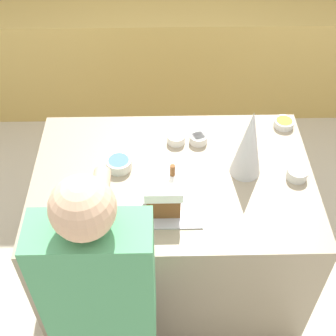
{
  "coord_description": "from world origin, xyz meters",
  "views": [
    {
      "loc": [
        -0.06,
        -1.64,
        2.62
      ],
      "look_at": [
        -0.03,
        0.0,
        0.95
      ],
      "focal_mm": 50.0,
      "sensor_mm": 36.0,
      "label": 1
    }
  ],
  "objects_px": {
    "candy_bowl_center_rear": "(284,123)",
    "candy_bowl_front_corner": "(198,138)",
    "person": "(104,313)",
    "candy_bowl_near_tray_left": "(176,138)",
    "candy_bowl_behind_tray": "(297,173)",
    "candy_bowl_far_left": "(119,163)",
    "baking_tray": "(164,205)",
    "decorative_tree": "(249,143)",
    "gingerbread_house": "(163,192)"
  },
  "relations": [
    {
      "from": "baking_tray",
      "to": "candy_bowl_far_left",
      "type": "height_order",
      "value": "candy_bowl_far_left"
    },
    {
      "from": "candy_bowl_far_left",
      "to": "candy_bowl_behind_tray",
      "type": "bearing_deg",
      "value": -5.62
    },
    {
      "from": "decorative_tree",
      "to": "candy_bowl_far_left",
      "type": "bearing_deg",
      "value": 176.6
    },
    {
      "from": "candy_bowl_near_tray_left",
      "to": "candy_bowl_front_corner",
      "type": "xyz_separation_m",
      "value": [
        0.12,
        -0.0,
        -0.0
      ]
    },
    {
      "from": "baking_tray",
      "to": "candy_bowl_far_left",
      "type": "distance_m",
      "value": 0.35
    },
    {
      "from": "candy_bowl_center_rear",
      "to": "person",
      "type": "distance_m",
      "value": 1.45
    },
    {
      "from": "baking_tray",
      "to": "candy_bowl_front_corner",
      "type": "height_order",
      "value": "candy_bowl_front_corner"
    },
    {
      "from": "baking_tray",
      "to": "decorative_tree",
      "type": "height_order",
      "value": "decorative_tree"
    },
    {
      "from": "baking_tray",
      "to": "candy_bowl_behind_tray",
      "type": "bearing_deg",
      "value": 14.19
    },
    {
      "from": "candy_bowl_behind_tray",
      "to": "gingerbread_house",
      "type": "bearing_deg",
      "value": -165.82
    },
    {
      "from": "candy_bowl_far_left",
      "to": "candy_bowl_near_tray_left",
      "type": "bearing_deg",
      "value": 32.46
    },
    {
      "from": "candy_bowl_near_tray_left",
      "to": "candy_bowl_behind_tray",
      "type": "height_order",
      "value": "candy_bowl_behind_tray"
    },
    {
      "from": "candy_bowl_far_left",
      "to": "candy_bowl_front_corner",
      "type": "bearing_deg",
      "value": 24.2
    },
    {
      "from": "gingerbread_house",
      "to": "candy_bowl_center_rear",
      "type": "height_order",
      "value": "gingerbread_house"
    },
    {
      "from": "gingerbread_house",
      "to": "candy_bowl_far_left",
      "type": "relative_size",
      "value": 1.77
    },
    {
      "from": "candy_bowl_front_corner",
      "to": "candy_bowl_center_rear",
      "type": "bearing_deg",
      "value": 14.21
    },
    {
      "from": "baking_tray",
      "to": "candy_bowl_front_corner",
      "type": "xyz_separation_m",
      "value": [
        0.2,
        0.45,
        0.02
      ]
    },
    {
      "from": "baking_tray",
      "to": "decorative_tree",
      "type": "xyz_separation_m",
      "value": [
        0.42,
        0.22,
        0.19
      ]
    },
    {
      "from": "candy_bowl_behind_tray",
      "to": "person",
      "type": "xyz_separation_m",
      "value": [
        -0.93,
        -0.7,
        -0.08
      ]
    },
    {
      "from": "baking_tray",
      "to": "candy_bowl_near_tray_left",
      "type": "relative_size",
      "value": 3.72
    },
    {
      "from": "candy_bowl_behind_tray",
      "to": "person",
      "type": "relative_size",
      "value": 0.06
    },
    {
      "from": "candy_bowl_center_rear",
      "to": "baking_tray",
      "type": "bearing_deg",
      "value": -140.18
    },
    {
      "from": "candy_bowl_far_left",
      "to": "gingerbread_house",
      "type": "bearing_deg",
      "value": -48.93
    },
    {
      "from": "candy_bowl_behind_tray",
      "to": "decorative_tree",
      "type": "bearing_deg",
      "value": 168.86
    },
    {
      "from": "gingerbread_house",
      "to": "candy_bowl_center_rear",
      "type": "distance_m",
      "value": 0.9
    },
    {
      "from": "candy_bowl_front_corner",
      "to": "candy_bowl_behind_tray",
      "type": "xyz_separation_m",
      "value": [
        0.48,
        -0.28,
        0.0
      ]
    },
    {
      "from": "baking_tray",
      "to": "decorative_tree",
      "type": "relative_size",
      "value": 0.93
    },
    {
      "from": "gingerbread_house",
      "to": "candy_bowl_far_left",
      "type": "bearing_deg",
      "value": 131.07
    },
    {
      "from": "baking_tray",
      "to": "candy_bowl_far_left",
      "type": "relative_size",
      "value": 2.76
    },
    {
      "from": "candy_bowl_far_left",
      "to": "candy_bowl_center_rear",
      "type": "bearing_deg",
      "value": 18.97
    },
    {
      "from": "decorative_tree",
      "to": "person",
      "type": "height_order",
      "value": "person"
    },
    {
      "from": "candy_bowl_far_left",
      "to": "decorative_tree",
      "type": "bearing_deg",
      "value": -3.4
    },
    {
      "from": "decorative_tree",
      "to": "candy_bowl_behind_tray",
      "type": "xyz_separation_m",
      "value": [
        0.26,
        -0.05,
        -0.16
      ]
    },
    {
      "from": "decorative_tree",
      "to": "candy_bowl_behind_tray",
      "type": "bearing_deg",
      "value": -11.14
    },
    {
      "from": "decorative_tree",
      "to": "gingerbread_house",
      "type": "bearing_deg",
      "value": -152.2
    },
    {
      "from": "candy_bowl_behind_tray",
      "to": "candy_bowl_far_left",
      "type": "distance_m",
      "value": 0.91
    },
    {
      "from": "baking_tray",
      "to": "person",
      "type": "xyz_separation_m",
      "value": [
        -0.25,
        -0.53,
        -0.05
      ]
    },
    {
      "from": "decorative_tree",
      "to": "baking_tray",
      "type": "bearing_deg",
      "value": -152.19
    },
    {
      "from": "candy_bowl_center_rear",
      "to": "candy_bowl_far_left",
      "type": "distance_m",
      "value": 0.97
    },
    {
      "from": "candy_bowl_near_tray_left",
      "to": "candy_bowl_far_left",
      "type": "bearing_deg",
      "value": -147.54
    },
    {
      "from": "baking_tray",
      "to": "person",
      "type": "relative_size",
      "value": 0.22
    },
    {
      "from": "baking_tray",
      "to": "candy_bowl_behind_tray",
      "type": "xyz_separation_m",
      "value": [
        0.68,
        0.17,
        0.03
      ]
    },
    {
      "from": "candy_bowl_behind_tray",
      "to": "candy_bowl_far_left",
      "type": "relative_size",
      "value": 0.79
    },
    {
      "from": "gingerbread_house",
      "to": "person",
      "type": "height_order",
      "value": "person"
    },
    {
      "from": "candy_bowl_front_corner",
      "to": "candy_bowl_behind_tray",
      "type": "height_order",
      "value": "candy_bowl_behind_tray"
    },
    {
      "from": "person",
      "to": "candy_bowl_near_tray_left",
      "type": "bearing_deg",
      "value": 71.56
    },
    {
      "from": "candy_bowl_center_rear",
      "to": "candy_bowl_front_corner",
      "type": "bearing_deg",
      "value": -165.79
    },
    {
      "from": "candy_bowl_behind_tray",
      "to": "candy_bowl_far_left",
      "type": "bearing_deg",
      "value": 174.38
    },
    {
      "from": "decorative_tree",
      "to": "candy_bowl_far_left",
      "type": "xyz_separation_m",
      "value": [
        -0.65,
        0.04,
        -0.16
      ]
    },
    {
      "from": "decorative_tree",
      "to": "candy_bowl_center_rear",
      "type": "bearing_deg",
      "value": 52.7
    }
  ]
}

